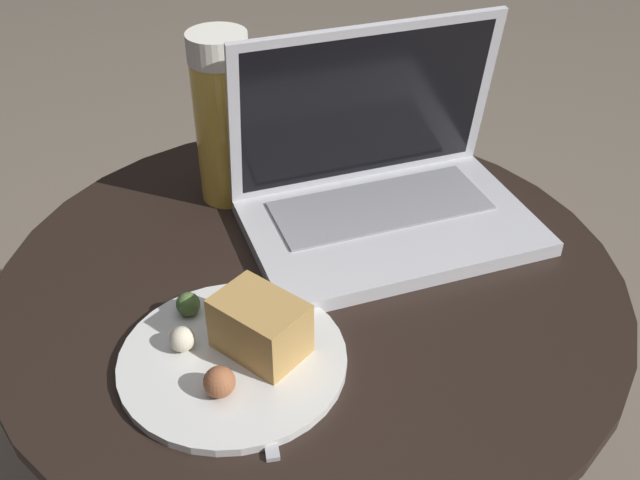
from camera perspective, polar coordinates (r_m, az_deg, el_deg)
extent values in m
cylinder|color=#9E9EA3|center=(1.03, -0.60, -13.71)|extent=(0.08, 0.08, 0.48)
cylinder|color=black|center=(0.86, -0.70, -3.02)|extent=(0.71, 0.71, 0.02)
cube|color=silver|center=(0.91, 5.39, 1.00)|extent=(0.38, 0.28, 0.02)
cube|color=gray|center=(0.93, 4.61, 2.63)|extent=(0.28, 0.16, 0.00)
cube|color=silver|center=(0.92, 3.42, 10.10)|extent=(0.34, 0.11, 0.22)
cube|color=black|center=(0.92, 3.49, 10.00)|extent=(0.31, 0.09, 0.19)
cylinder|color=gold|center=(0.94, -7.30, 8.19)|extent=(0.07, 0.07, 0.19)
cylinder|color=white|center=(0.90, -7.84, 14.36)|extent=(0.07, 0.07, 0.03)
cylinder|color=silver|center=(0.75, -6.66, -9.06)|extent=(0.22, 0.22, 0.01)
cube|color=tan|center=(0.73, -4.59, -6.55)|extent=(0.09, 0.10, 0.06)
sphere|color=#9E5B38|center=(0.70, -7.67, -10.67)|extent=(0.03, 0.03, 0.03)
sphere|color=#4C6B33|center=(0.79, -9.90, -5.00)|extent=(0.03, 0.03, 0.03)
sphere|color=beige|center=(0.75, -10.48, -7.44)|extent=(0.03, 0.03, 0.03)
cube|color=#B2B2B7|center=(0.70, -4.16, -12.72)|extent=(0.05, 0.11, 0.00)
cube|color=#B2B2B7|center=(0.76, -4.88, -8.10)|extent=(0.04, 0.05, 0.00)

